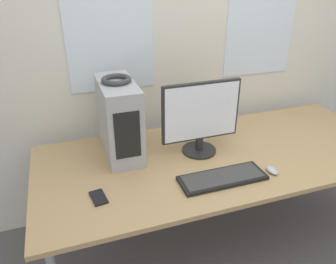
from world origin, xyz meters
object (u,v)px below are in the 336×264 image
object	(u,v)px
monitor_main	(201,117)
mouse	(272,170)
keyboard	(222,178)
cell_phone	(98,197)
pc_tower	(119,119)
headphones	(116,80)

from	to	relation	value
monitor_main	mouse	world-z (taller)	monitor_main
keyboard	cell_phone	distance (m)	0.66
monitor_main	keyboard	bearing A→B (deg)	-90.48
monitor_main	mouse	distance (m)	0.51
mouse	pc_tower	bearing A→B (deg)	146.71
pc_tower	keyboard	bearing A→B (deg)	-45.65
headphones	monitor_main	bearing A→B (deg)	-18.01
pc_tower	keyboard	xyz separation A→B (m)	(0.46, -0.47, -0.22)
pc_tower	cell_phone	xyz separation A→B (m)	(-0.20, -0.41, -0.22)
monitor_main	mouse	xyz separation A→B (m)	(0.29, -0.35, -0.22)
keyboard	mouse	world-z (taller)	mouse
mouse	cell_phone	size ratio (longest dim) A/B	0.69
headphones	monitor_main	distance (m)	0.54
keyboard	pc_tower	bearing A→B (deg)	134.35
monitor_main	keyboard	distance (m)	0.39
mouse	cell_phone	xyz separation A→B (m)	(-0.96, 0.09, -0.01)
mouse	cell_phone	distance (m)	0.96
pc_tower	headphones	size ratio (longest dim) A/B	2.70
cell_phone	keyboard	bearing A→B (deg)	-13.39
headphones	cell_phone	xyz separation A→B (m)	(-0.20, -0.41, -0.46)
cell_phone	mouse	bearing A→B (deg)	-13.45
monitor_main	keyboard	size ratio (longest dim) A/B	1.01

